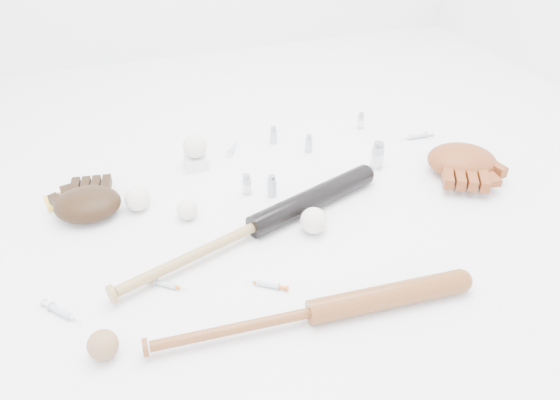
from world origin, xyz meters
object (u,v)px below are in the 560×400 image
object	(u,v)px
glove_dark	(87,204)
bat_dark	(255,226)
bat_wood	(313,312)
pedestal	(196,162)

from	to	relation	value
glove_dark	bat_dark	bearing A→B (deg)	-21.40
bat_wood	pedestal	xyz separation A→B (m)	(-0.11, 0.81, -0.01)
glove_dark	bat_wood	bearing A→B (deg)	-43.34
bat_dark	bat_wood	xyz separation A→B (m)	(0.03, -0.37, -0.00)
bat_dark	pedestal	size ratio (longest dim) A/B	12.35
bat_dark	glove_dark	size ratio (longest dim) A/B	3.97
bat_dark	glove_dark	xyz separation A→B (m)	(-0.46, 0.27, 0.01)
bat_wood	glove_dark	xyz separation A→B (m)	(-0.49, 0.64, 0.01)
bat_wood	glove_dark	distance (m)	0.81
bat_dark	pedestal	xyz separation A→B (m)	(-0.08, 0.44, -0.01)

